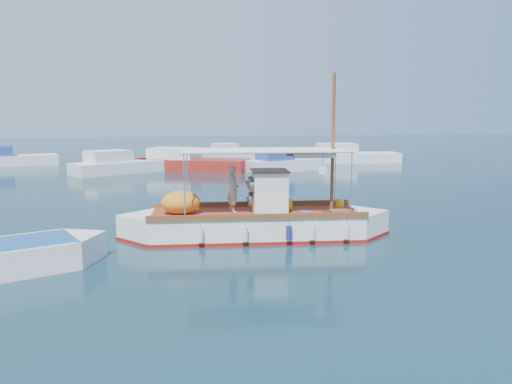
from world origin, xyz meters
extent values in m
plane|color=black|center=(0.00, 0.00, 0.00)|extent=(160.00, 160.00, 0.00)
cube|color=white|center=(-0.66, -0.31, 0.32)|extent=(6.99, 2.97, 1.00)
cube|color=white|center=(-4.04, 0.06, 0.32)|extent=(2.25, 2.25, 1.00)
cube|color=white|center=(2.72, -0.67, 0.32)|extent=(2.25, 2.25, 1.00)
cube|color=maroon|center=(-0.66, -0.31, 0.02)|extent=(7.09, 3.06, 0.16)
cube|color=#993017|center=(-0.66, -0.31, 0.80)|extent=(6.97, 2.79, 0.05)
cube|color=brown|center=(-0.54, 0.83, 0.91)|extent=(6.85, 0.82, 0.18)
cube|color=brown|center=(-0.78, -1.44, 0.91)|extent=(6.85, 0.82, 0.18)
cube|color=white|center=(-0.21, -0.35, 1.49)|extent=(1.21, 1.29, 1.36)
cube|color=brown|center=(-0.21, -0.35, 2.20)|extent=(1.31, 1.39, 0.05)
cylinder|color=slate|center=(-0.83, -0.58, 1.77)|extent=(0.25, 0.47, 0.45)
cylinder|color=slate|center=(-0.76, 0.00, 1.77)|extent=(0.25, 0.47, 0.45)
cylinder|color=slate|center=(-0.79, -0.29, 1.27)|extent=(0.25, 0.47, 0.45)
cylinder|color=brown|center=(1.86, -0.58, 3.08)|extent=(0.12, 0.12, 4.53)
cylinder|color=brown|center=(1.14, -0.50, 2.72)|extent=(1.63, 0.25, 0.07)
cylinder|color=silver|center=(-2.80, 0.93, 1.83)|extent=(0.04, 0.04, 2.04)
cylinder|color=silver|center=(-3.02, -1.06, 1.83)|extent=(0.04, 0.04, 2.04)
cylinder|color=silver|center=(2.33, 0.38, 1.83)|extent=(0.04, 0.04, 2.04)
cylinder|color=silver|center=(2.12, -1.60, 1.83)|extent=(0.04, 0.04, 2.04)
cube|color=silver|center=(-0.34, -0.34, 2.87)|extent=(5.54, 2.73, 0.04)
ellipsoid|color=orange|center=(-3.09, -0.05, 1.20)|extent=(1.38, 1.21, 0.76)
cube|color=yellow|center=(0.56, 0.06, 1.00)|extent=(0.24, 0.19, 0.36)
cylinder|color=yellow|center=(2.38, 0.01, 0.97)|extent=(0.30, 0.30, 0.31)
cube|color=brown|center=(2.00, -0.96, 0.87)|extent=(0.63, 0.47, 0.11)
cylinder|color=#B2B2B2|center=(0.82, -0.96, 0.87)|extent=(0.50, 0.50, 0.11)
cylinder|color=white|center=(1.22, -1.46, 2.29)|extent=(0.27, 0.06, 0.27)
cylinder|color=white|center=(-2.59, -1.37, 0.41)|extent=(0.20, 0.20, 0.43)
cylinder|color=navy|center=(0.11, -1.66, 0.41)|extent=(0.20, 0.20, 0.43)
cylinder|color=white|center=(1.91, -1.86, 0.41)|extent=(0.20, 0.20, 0.43)
imported|color=gray|center=(-1.39, -0.12, 1.59)|extent=(0.48, 0.62, 1.53)
cube|color=white|center=(-6.17, -2.06, 0.27)|extent=(1.76, 1.76, 0.96)
cube|color=silver|center=(-6.11, 19.84, 0.30)|extent=(7.21, 5.60, 1.00)
cube|color=silver|center=(-7.01, 19.31, 1.20)|extent=(3.43, 3.17, 0.80)
cube|color=maroon|center=(-1.34, 20.83, 0.30)|extent=(8.87, 5.97, 1.00)
cube|color=silver|center=(-2.50, 21.34, 1.20)|extent=(4.05, 3.54, 0.80)
cube|color=silver|center=(5.37, 18.95, 0.30)|extent=(6.00, 3.84, 1.00)
cube|color=#2A418D|center=(4.58, 18.69, 1.20)|extent=(2.71, 2.48, 0.80)
cube|color=silver|center=(12.60, 24.25, 0.30)|extent=(8.46, 3.70, 1.00)
cube|color=silver|center=(11.39, 24.42, 1.20)|extent=(3.55, 2.64, 0.80)
cube|color=silver|center=(-15.36, 26.69, 0.30)|extent=(7.66, 4.20, 1.00)
cube|color=silver|center=(2.76, 26.51, 0.30)|extent=(5.36, 2.89, 1.00)
cube|color=silver|center=(2.01, 26.37, 1.20)|extent=(2.31, 2.04, 0.80)
camera|label=1|loc=(-3.85, -16.11, 3.99)|focal=35.00mm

